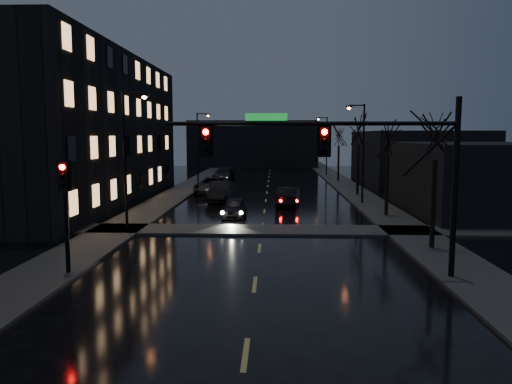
# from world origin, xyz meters

# --- Properties ---
(sidewalk_left) EXTENTS (3.00, 140.00, 0.12)m
(sidewalk_left) POSITION_xyz_m (-8.50, 35.00, 0.06)
(sidewalk_left) COLOR #2D2D2B
(sidewalk_left) RESTS_ON ground
(sidewalk_right) EXTENTS (3.00, 140.00, 0.12)m
(sidewalk_right) POSITION_xyz_m (8.50, 35.00, 0.06)
(sidewalk_right) COLOR #2D2D2B
(sidewalk_right) RESTS_ON ground
(sidewalk_cross) EXTENTS (40.00, 3.00, 0.12)m
(sidewalk_cross) POSITION_xyz_m (0.00, 18.50, 0.06)
(sidewalk_cross) COLOR #2D2D2B
(sidewalk_cross) RESTS_ON ground
(apartment_block) EXTENTS (12.00, 30.00, 12.00)m
(apartment_block) POSITION_xyz_m (-16.50, 30.00, 6.00)
(apartment_block) COLOR black
(apartment_block) RESTS_ON ground
(commercial_right_near) EXTENTS (10.00, 14.00, 5.00)m
(commercial_right_near) POSITION_xyz_m (15.50, 26.00, 2.50)
(commercial_right_near) COLOR black
(commercial_right_near) RESTS_ON ground
(commercial_right_far) EXTENTS (12.00, 18.00, 6.00)m
(commercial_right_far) POSITION_xyz_m (17.00, 48.00, 3.00)
(commercial_right_far) COLOR black
(commercial_right_far) RESTS_ON ground
(far_block) EXTENTS (22.00, 10.00, 8.00)m
(far_block) POSITION_xyz_m (-3.00, 78.00, 4.00)
(far_block) COLOR black
(far_block) RESTS_ON ground
(signal_mast) EXTENTS (11.11, 0.41, 7.00)m
(signal_mast) POSITION_xyz_m (3.85, 9.00, 4.87)
(signal_mast) COLOR black
(signal_mast) RESTS_ON ground
(signal_pole_left) EXTENTS (0.35, 0.41, 4.53)m
(signal_pole_left) POSITION_xyz_m (-7.50, 8.99, 3.01)
(signal_pole_left) COLOR black
(signal_pole_left) RESTS_ON ground
(tree_near) EXTENTS (3.52, 3.52, 8.08)m
(tree_near) POSITION_xyz_m (8.40, 14.00, 6.22)
(tree_near) COLOR black
(tree_near) RESTS_ON ground
(tree_mid_a) EXTENTS (3.30, 3.30, 7.58)m
(tree_mid_a) POSITION_xyz_m (8.40, 24.00, 5.83)
(tree_mid_a) COLOR black
(tree_mid_a) RESTS_ON ground
(tree_mid_b) EXTENTS (3.74, 3.74, 8.59)m
(tree_mid_b) POSITION_xyz_m (8.40, 36.00, 6.61)
(tree_mid_b) COLOR black
(tree_mid_b) RESTS_ON ground
(tree_far) EXTENTS (3.43, 3.43, 7.88)m
(tree_far) POSITION_xyz_m (8.40, 50.00, 6.06)
(tree_far) COLOR black
(tree_far) RESTS_ON ground
(streetlight_l_near) EXTENTS (1.53, 0.28, 8.00)m
(streetlight_l_near) POSITION_xyz_m (-7.58, 18.00, 4.77)
(streetlight_l_near) COLOR black
(streetlight_l_near) RESTS_ON ground
(streetlight_l_far) EXTENTS (1.53, 0.28, 8.00)m
(streetlight_l_far) POSITION_xyz_m (-7.58, 45.00, 4.77)
(streetlight_l_far) COLOR black
(streetlight_l_far) RESTS_ON ground
(streetlight_r_mid) EXTENTS (1.53, 0.28, 8.00)m
(streetlight_r_mid) POSITION_xyz_m (7.58, 30.00, 4.77)
(streetlight_r_mid) COLOR black
(streetlight_r_mid) RESTS_ON ground
(streetlight_r_far) EXTENTS (1.53, 0.28, 8.00)m
(streetlight_r_far) POSITION_xyz_m (7.58, 58.00, 4.77)
(streetlight_r_far) COLOR black
(streetlight_r_far) RESTS_ON ground
(oncoming_car_a) EXTENTS (1.59, 3.91, 1.33)m
(oncoming_car_a) POSITION_xyz_m (-1.99, 23.32, 0.66)
(oncoming_car_a) COLOR black
(oncoming_car_a) RESTS_ON ground
(oncoming_car_b) EXTENTS (1.95, 5.11, 1.66)m
(oncoming_car_b) POSITION_xyz_m (-3.74, 31.11, 0.83)
(oncoming_car_b) COLOR black
(oncoming_car_b) RESTS_ON ground
(oncoming_car_c) EXTENTS (3.05, 5.87, 1.58)m
(oncoming_car_c) POSITION_xyz_m (-5.26, 37.01, 0.79)
(oncoming_car_c) COLOR black
(oncoming_car_c) RESTS_ON ground
(oncoming_car_d) EXTENTS (2.57, 5.54, 1.57)m
(oncoming_car_d) POSITION_xyz_m (-5.50, 50.67, 0.78)
(oncoming_car_d) COLOR black
(oncoming_car_d) RESTS_ON ground
(lead_car) EXTENTS (2.09, 4.72, 1.51)m
(lead_car) POSITION_xyz_m (1.80, 28.82, 0.75)
(lead_car) COLOR black
(lead_car) RESTS_ON ground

